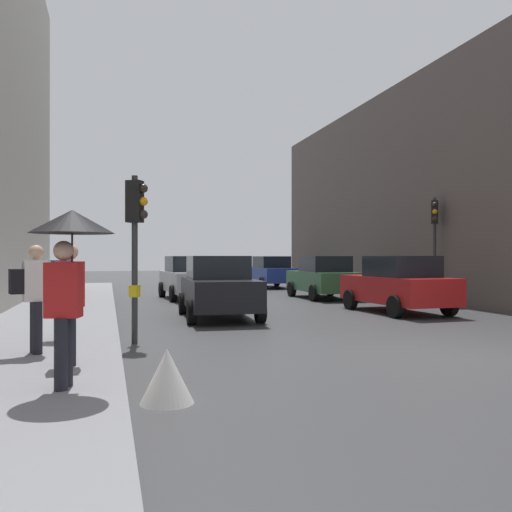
{
  "coord_description": "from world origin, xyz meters",
  "views": [
    {
      "loc": [
        -5.98,
        -8.16,
        1.74
      ],
      "look_at": [
        -1.45,
        8.54,
        1.76
      ],
      "focal_mm": 38.31,
      "sensor_mm": 36.0,
      "label": 1
    }
  ],
  "objects_px": {
    "traffic_light_near_right": "(136,228)",
    "car_yellow_taxi": "(233,269)",
    "traffic_light_mid_street": "(435,231)",
    "car_silver_hatchback": "(189,277)",
    "pedestrian_with_black_backpack": "(33,292)",
    "pedestrian_with_grey_backpack": "(58,287)",
    "pedestrian_with_umbrella": "(69,248)",
    "car_green_estate": "(323,277)",
    "car_dark_suv": "(218,287)",
    "car_red_sedan": "(398,284)",
    "pedestrian_in_red_jacket": "(70,298)",
    "car_blue_van": "(270,272)",
    "warning_sign_triangle": "(167,376)"
  },
  "relations": [
    {
      "from": "traffic_light_near_right",
      "to": "car_yellow_taxi",
      "type": "bearing_deg",
      "value": 72.94
    },
    {
      "from": "traffic_light_mid_street",
      "to": "traffic_light_near_right",
      "type": "relative_size",
      "value": 1.15
    },
    {
      "from": "car_green_estate",
      "to": "car_dark_suv",
      "type": "height_order",
      "value": "same"
    },
    {
      "from": "car_yellow_taxi",
      "to": "warning_sign_triangle",
      "type": "xyz_separation_m",
      "value": [
        -7.61,
        -29.92,
        -0.55
      ]
    },
    {
      "from": "traffic_light_near_right",
      "to": "pedestrian_with_umbrella",
      "type": "relative_size",
      "value": 1.57
    },
    {
      "from": "traffic_light_mid_street",
      "to": "car_yellow_taxi",
      "type": "xyz_separation_m",
      "value": [
        -3.14,
        19.06,
        -1.79
      ]
    },
    {
      "from": "traffic_light_near_right",
      "to": "pedestrian_with_umbrella",
      "type": "bearing_deg",
      "value": -102.93
    },
    {
      "from": "car_dark_suv",
      "to": "warning_sign_triangle",
      "type": "bearing_deg",
      "value": -105.11
    },
    {
      "from": "pedestrian_with_umbrella",
      "to": "traffic_light_mid_street",
      "type": "bearing_deg",
      "value": 41.42
    },
    {
      "from": "car_silver_hatchback",
      "to": "car_dark_suv",
      "type": "xyz_separation_m",
      "value": [
        -0.2,
        -7.26,
        0.0
      ]
    },
    {
      "from": "car_yellow_taxi",
      "to": "car_red_sedan",
      "type": "relative_size",
      "value": 0.99
    },
    {
      "from": "car_green_estate",
      "to": "car_red_sedan",
      "type": "relative_size",
      "value": 0.98
    },
    {
      "from": "car_silver_hatchback",
      "to": "pedestrian_with_black_backpack",
      "type": "xyz_separation_m",
      "value": [
        -4.4,
        -12.94,
        0.29
      ]
    },
    {
      "from": "car_green_estate",
      "to": "pedestrian_with_grey_backpack",
      "type": "height_order",
      "value": "pedestrian_with_grey_backpack"
    },
    {
      "from": "traffic_light_near_right",
      "to": "car_green_estate",
      "type": "height_order",
      "value": "traffic_light_near_right"
    },
    {
      "from": "car_silver_hatchback",
      "to": "car_dark_suv",
      "type": "bearing_deg",
      "value": -91.54
    },
    {
      "from": "warning_sign_triangle",
      "to": "car_silver_hatchback",
      "type": "bearing_deg",
      "value": 80.94
    },
    {
      "from": "traffic_light_near_right",
      "to": "pedestrian_with_grey_backpack",
      "type": "distance_m",
      "value": 1.87
    },
    {
      "from": "car_blue_van",
      "to": "traffic_light_near_right",
      "type": "bearing_deg",
      "value": -114.42
    },
    {
      "from": "car_green_estate",
      "to": "pedestrian_with_umbrella",
      "type": "bearing_deg",
      "value": -122.51
    },
    {
      "from": "traffic_light_near_right",
      "to": "car_yellow_taxi",
      "type": "distance_m",
      "value": 26.46
    },
    {
      "from": "pedestrian_with_grey_backpack",
      "to": "pedestrian_with_black_backpack",
      "type": "bearing_deg",
      "value": -99.07
    },
    {
      "from": "pedestrian_with_umbrella",
      "to": "car_blue_van",
      "type": "bearing_deg",
      "value": 67.63
    },
    {
      "from": "pedestrian_with_umbrella",
      "to": "car_green_estate",
      "type": "bearing_deg",
      "value": 57.49
    },
    {
      "from": "pedestrian_with_grey_backpack",
      "to": "pedestrian_in_red_jacket",
      "type": "height_order",
      "value": "same"
    },
    {
      "from": "car_red_sedan",
      "to": "pedestrian_with_black_backpack",
      "type": "height_order",
      "value": "pedestrian_with_black_backpack"
    },
    {
      "from": "pedestrian_in_red_jacket",
      "to": "warning_sign_triangle",
      "type": "xyz_separation_m",
      "value": [
        1.22,
        -1.91,
        -0.81
      ]
    },
    {
      "from": "car_red_sedan",
      "to": "pedestrian_with_umbrella",
      "type": "bearing_deg",
      "value": -137.83
    },
    {
      "from": "car_red_sedan",
      "to": "pedestrian_with_grey_backpack",
      "type": "height_order",
      "value": "pedestrian_with_grey_backpack"
    },
    {
      "from": "pedestrian_with_black_backpack",
      "to": "car_yellow_taxi",
      "type": "bearing_deg",
      "value": 70.62
    },
    {
      "from": "car_dark_suv",
      "to": "pedestrian_in_red_jacket",
      "type": "xyz_separation_m",
      "value": [
        -3.57,
        -6.79,
        0.25
      ]
    },
    {
      "from": "traffic_light_mid_street",
      "to": "car_green_estate",
      "type": "distance_m",
      "value": 5.02
    },
    {
      "from": "pedestrian_with_umbrella",
      "to": "car_yellow_taxi",
      "type": "bearing_deg",
      "value": 73.52
    },
    {
      "from": "traffic_light_mid_street",
      "to": "pedestrian_in_red_jacket",
      "type": "xyz_separation_m",
      "value": [
        -11.97,
        -8.96,
        -1.54
      ]
    },
    {
      "from": "car_green_estate",
      "to": "car_blue_van",
      "type": "distance_m",
      "value": 8.28
    },
    {
      "from": "car_silver_hatchback",
      "to": "car_yellow_taxi",
      "type": "xyz_separation_m",
      "value": [
        5.07,
        13.96,
        0.0
      ]
    },
    {
      "from": "pedestrian_with_grey_backpack",
      "to": "traffic_light_near_right",
      "type": "bearing_deg",
      "value": 3.67
    },
    {
      "from": "car_yellow_taxi",
      "to": "car_red_sedan",
      "type": "bearing_deg",
      "value": -88.96
    },
    {
      "from": "car_green_estate",
      "to": "warning_sign_triangle",
      "type": "xyz_separation_m",
      "value": [
        -7.95,
        -14.63,
        -0.55
      ]
    },
    {
      "from": "car_green_estate",
      "to": "pedestrian_in_red_jacket",
      "type": "distance_m",
      "value": 15.69
    },
    {
      "from": "warning_sign_triangle",
      "to": "car_green_estate",
      "type": "bearing_deg",
      "value": 61.47
    },
    {
      "from": "car_green_estate",
      "to": "car_red_sedan",
      "type": "xyz_separation_m",
      "value": [
        0.05,
        -5.98,
        0.0
      ]
    },
    {
      "from": "pedestrian_with_grey_backpack",
      "to": "pedestrian_with_black_backpack",
      "type": "height_order",
      "value": "same"
    },
    {
      "from": "car_yellow_taxi",
      "to": "pedestrian_with_umbrella",
      "type": "xyz_separation_m",
      "value": [
        -8.73,
        -29.53,
        0.96
      ]
    },
    {
      "from": "car_silver_hatchback",
      "to": "car_yellow_taxi",
      "type": "relative_size",
      "value": 1.02
    },
    {
      "from": "car_dark_suv",
      "to": "car_red_sedan",
      "type": "bearing_deg",
      "value": -0.45
    },
    {
      "from": "car_green_estate",
      "to": "pedestrian_in_red_jacket",
      "type": "relative_size",
      "value": 2.38
    },
    {
      "from": "car_green_estate",
      "to": "car_dark_suv",
      "type": "distance_m",
      "value": 8.16
    },
    {
      "from": "traffic_light_mid_street",
      "to": "car_green_estate",
      "type": "xyz_separation_m",
      "value": [
        -2.8,
        3.76,
        -1.79
      ]
    },
    {
      "from": "car_silver_hatchback",
      "to": "warning_sign_triangle",
      "type": "bearing_deg",
      "value": -99.06
    }
  ]
}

